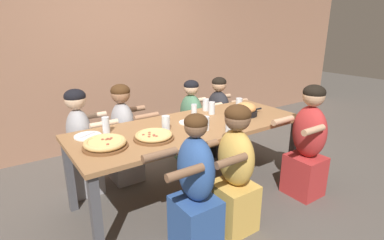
{
  "coord_description": "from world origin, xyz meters",
  "views": [
    {
      "loc": [
        -1.6,
        -2.31,
        1.71
      ],
      "look_at": [
        0.0,
        0.0,
        0.81
      ],
      "focal_mm": 28.0,
      "sensor_mm": 36.0,
      "label": 1
    }
  ],
  "objects_px": {
    "drinking_glass_b": "(212,109)",
    "drinking_glass_h": "(239,103)",
    "drinking_glass_f": "(166,124)",
    "drinking_glass_g": "(194,111)",
    "empty_plate_a": "(88,136)",
    "skillet_bowl": "(246,110)",
    "diner_far_left": "(81,146)",
    "drinking_glass_e": "(106,126)",
    "diner_near_midleft": "(195,191)",
    "drinking_glass_c": "(229,125)",
    "diner_near_right": "(307,146)",
    "empty_plate_b": "(188,122)",
    "pizza_board_second": "(105,144)",
    "drinking_glass_d": "(206,123)",
    "drinking_glass_a": "(206,105)",
    "diner_far_right": "(218,119)",
    "diner_near_center": "(235,174)",
    "diner_far_midleft": "(124,137)",
    "diner_far_midright": "(192,125)",
    "pizza_board_main": "(154,136)"
  },
  "relations": [
    {
      "from": "drinking_glass_b",
      "to": "drinking_glass_h",
      "type": "distance_m",
      "value": 0.46
    },
    {
      "from": "drinking_glass_f",
      "to": "drinking_glass_h",
      "type": "relative_size",
      "value": 1.27
    },
    {
      "from": "drinking_glass_g",
      "to": "empty_plate_a",
      "type": "bearing_deg",
      "value": 179.84
    },
    {
      "from": "skillet_bowl",
      "to": "diner_far_left",
      "type": "relative_size",
      "value": 0.33
    },
    {
      "from": "drinking_glass_e",
      "to": "diner_near_midleft",
      "type": "height_order",
      "value": "diner_near_midleft"
    },
    {
      "from": "drinking_glass_c",
      "to": "diner_near_midleft",
      "type": "distance_m",
      "value": 0.76
    },
    {
      "from": "drinking_glass_b",
      "to": "diner_near_right",
      "type": "relative_size",
      "value": 0.12
    },
    {
      "from": "diner_near_right",
      "to": "drinking_glass_e",
      "type": "bearing_deg",
      "value": 61.48
    },
    {
      "from": "empty_plate_b",
      "to": "pizza_board_second",
      "type": "bearing_deg",
      "value": -170.41
    },
    {
      "from": "pizza_board_second",
      "to": "drinking_glass_c",
      "type": "distance_m",
      "value": 1.11
    },
    {
      "from": "drinking_glass_d",
      "to": "drinking_glass_f",
      "type": "height_order",
      "value": "drinking_glass_f"
    },
    {
      "from": "drinking_glass_c",
      "to": "empty_plate_b",
      "type": "bearing_deg",
      "value": 111.26
    },
    {
      "from": "empty_plate_b",
      "to": "drinking_glass_g",
      "type": "xyz_separation_m",
      "value": [
        0.2,
        0.18,
        0.05
      ]
    },
    {
      "from": "diner_near_midleft",
      "to": "drinking_glass_a",
      "type": "bearing_deg",
      "value": -40.4
    },
    {
      "from": "drinking_glass_b",
      "to": "drinking_glass_f",
      "type": "bearing_deg",
      "value": -165.69
    },
    {
      "from": "drinking_glass_d",
      "to": "diner_far_right",
      "type": "height_order",
      "value": "diner_far_right"
    },
    {
      "from": "drinking_glass_e",
      "to": "diner_near_midleft",
      "type": "relative_size",
      "value": 0.13
    },
    {
      "from": "drinking_glass_f",
      "to": "diner_near_center",
      "type": "distance_m",
      "value": 0.79
    },
    {
      "from": "drinking_glass_g",
      "to": "diner_near_midleft",
      "type": "distance_m",
      "value": 1.17
    },
    {
      "from": "drinking_glass_c",
      "to": "drinking_glass_d",
      "type": "bearing_deg",
      "value": 133.83
    },
    {
      "from": "drinking_glass_b",
      "to": "diner_far_midleft",
      "type": "xyz_separation_m",
      "value": [
        -0.85,
        0.49,
        -0.3
      ]
    },
    {
      "from": "empty_plate_a",
      "to": "drinking_glass_d",
      "type": "bearing_deg",
      "value": -25.39
    },
    {
      "from": "drinking_glass_g",
      "to": "diner_far_midright",
      "type": "height_order",
      "value": "diner_far_midright"
    },
    {
      "from": "empty_plate_b",
      "to": "diner_far_left",
      "type": "height_order",
      "value": "diner_far_left"
    },
    {
      "from": "pizza_board_second",
      "to": "drinking_glass_c",
      "type": "relative_size",
      "value": 2.64
    },
    {
      "from": "pizza_board_second",
      "to": "diner_far_left",
      "type": "distance_m",
      "value": 0.8
    },
    {
      "from": "skillet_bowl",
      "to": "empty_plate_a",
      "type": "bearing_deg",
      "value": 168.9
    },
    {
      "from": "drinking_glass_b",
      "to": "drinking_glass_e",
      "type": "distance_m",
      "value": 1.17
    },
    {
      "from": "diner_near_center",
      "to": "pizza_board_second",
      "type": "bearing_deg",
      "value": 55.39
    },
    {
      "from": "drinking_glass_e",
      "to": "diner_far_left",
      "type": "relative_size",
      "value": 0.13
    },
    {
      "from": "diner_far_midright",
      "to": "diner_near_center",
      "type": "height_order",
      "value": "diner_near_center"
    },
    {
      "from": "drinking_glass_h",
      "to": "diner_near_midleft",
      "type": "bearing_deg",
      "value": -144.67
    },
    {
      "from": "pizza_board_second",
      "to": "diner_near_midleft",
      "type": "xyz_separation_m",
      "value": [
        0.47,
        -0.6,
        -0.29
      ]
    },
    {
      "from": "diner_near_center",
      "to": "diner_near_midleft",
      "type": "xyz_separation_m",
      "value": [
        -0.4,
        -0.0,
        -0.02
      ]
    },
    {
      "from": "empty_plate_a",
      "to": "drinking_glass_d",
      "type": "xyz_separation_m",
      "value": [
        0.96,
        -0.46,
        0.06
      ]
    },
    {
      "from": "empty_plate_b",
      "to": "drinking_glass_d",
      "type": "distance_m",
      "value": 0.28
    },
    {
      "from": "diner_near_right",
      "to": "skillet_bowl",
      "type": "bearing_deg",
      "value": 24.38
    },
    {
      "from": "drinking_glass_d",
      "to": "drinking_glass_e",
      "type": "relative_size",
      "value": 0.9
    },
    {
      "from": "diner_far_right",
      "to": "diner_near_right",
      "type": "bearing_deg",
      "value": 1.84
    },
    {
      "from": "skillet_bowl",
      "to": "drinking_glass_h",
      "type": "relative_size",
      "value": 3.42
    },
    {
      "from": "pizza_board_main",
      "to": "empty_plate_b",
      "type": "height_order",
      "value": "pizza_board_main"
    },
    {
      "from": "drinking_glass_d",
      "to": "diner_near_right",
      "type": "relative_size",
      "value": 0.12
    },
    {
      "from": "drinking_glass_c",
      "to": "diner_near_right",
      "type": "bearing_deg",
      "value": -22.3
    },
    {
      "from": "drinking_glass_d",
      "to": "drinking_glass_a",
      "type": "bearing_deg",
      "value": 52.9
    },
    {
      "from": "diner_far_right",
      "to": "pizza_board_main",
      "type": "bearing_deg",
      "value": -60.01
    },
    {
      "from": "drinking_glass_a",
      "to": "diner_far_midright",
      "type": "bearing_deg",
      "value": 84.14
    },
    {
      "from": "drinking_glass_d",
      "to": "diner_far_midleft",
      "type": "xyz_separation_m",
      "value": [
        -0.47,
        0.88,
        -0.31
      ]
    },
    {
      "from": "skillet_bowl",
      "to": "drinking_glass_b",
      "type": "bearing_deg",
      "value": 137.77
    },
    {
      "from": "diner_far_midleft",
      "to": "diner_far_right",
      "type": "xyz_separation_m",
      "value": [
        1.36,
        0.0,
        -0.03
      ]
    },
    {
      "from": "diner_far_left",
      "to": "diner_near_midleft",
      "type": "relative_size",
      "value": 1.0
    }
  ]
}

